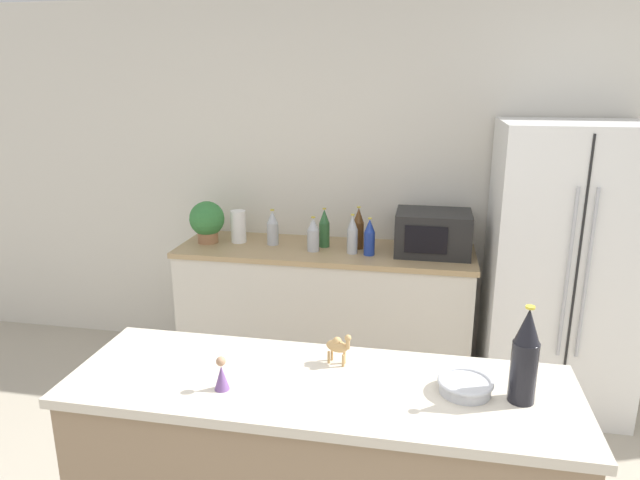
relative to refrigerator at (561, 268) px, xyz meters
name	(u,v)px	position (x,y,z in m)	size (l,w,h in m)	color
wall_back	(389,188)	(-1.10, 0.41, 0.39)	(8.00, 0.06, 2.55)	silver
back_counter	(325,310)	(-1.50, 0.08, -0.43)	(2.00, 0.63, 0.91)	silver
refrigerator	(561,268)	(0.00, 0.00, 0.00)	(0.85, 0.75, 1.78)	white
potted_plant	(207,220)	(-2.33, 0.07, 0.18)	(0.24, 0.24, 0.29)	#9E6B47
paper_towel_roll	(238,226)	(-2.12, 0.12, 0.13)	(0.11, 0.11, 0.23)	white
microwave	(433,233)	(-0.78, 0.10, 0.16)	(0.48, 0.37, 0.28)	black
back_bottle_0	(324,228)	(-1.51, 0.12, 0.15)	(0.07, 0.07, 0.27)	#2D6033
back_bottle_1	(352,235)	(-1.30, 0.00, 0.15)	(0.07, 0.07, 0.26)	#B2B7BC
back_bottle_2	(313,235)	(-1.56, 0.01, 0.13)	(0.08, 0.08, 0.24)	#B2B7BC
back_bottle_3	(273,228)	(-1.87, 0.11, 0.14)	(0.08, 0.08, 0.25)	#B2B7BC
back_bottle_4	(358,228)	(-1.28, 0.13, 0.16)	(0.07, 0.07, 0.29)	brown
back_bottle_5	(369,237)	(-1.19, -0.01, 0.14)	(0.07, 0.07, 0.25)	navy
wine_bottle	(525,357)	(-0.50, -1.83, 0.28)	(0.08, 0.08, 0.33)	black
fruit_bowl	(465,385)	(-0.68, -1.82, 0.15)	(0.18, 0.18, 0.05)	#B7BABF
camel_figurine	(338,346)	(-1.12, -1.70, 0.20)	(0.10, 0.07, 0.12)	tan
wise_man_figurine_blue	(222,375)	(-1.47, -1.95, 0.18)	(0.05, 0.05, 0.12)	#6B4784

